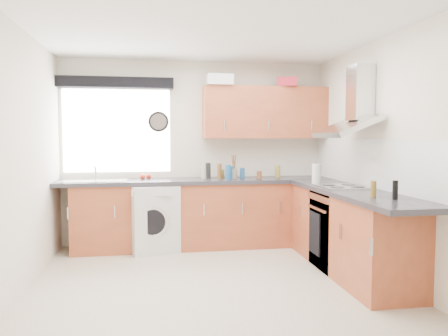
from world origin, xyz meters
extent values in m
plane|color=beige|center=(0.00, 0.00, 0.00)|extent=(3.60, 3.60, 0.00)
cube|color=white|center=(0.00, 0.00, 2.50)|extent=(3.60, 3.60, 0.02)
cube|color=silver|center=(0.00, 1.80, 1.25)|extent=(3.60, 0.02, 2.50)
cube|color=silver|center=(0.00, -1.80, 1.25)|extent=(3.60, 0.02, 2.50)
cube|color=silver|center=(-1.80, 0.00, 1.25)|extent=(0.02, 3.60, 2.50)
cube|color=silver|center=(1.80, 0.00, 1.25)|extent=(0.02, 3.60, 2.50)
cube|color=silver|center=(-1.05, 1.79, 1.55)|extent=(1.40, 0.02, 1.10)
cube|color=black|center=(-1.05, 1.70, 2.18)|extent=(1.50, 0.18, 0.14)
cube|color=white|center=(1.79, 0.30, 1.18)|extent=(0.01, 3.00, 0.54)
cube|color=brown|center=(-0.10, 1.51, 0.43)|extent=(3.00, 0.58, 0.86)
cube|color=brown|center=(1.50, 1.50, 0.43)|extent=(0.60, 0.60, 0.86)
cube|color=brown|center=(1.51, 0.15, 0.43)|extent=(0.58, 2.10, 0.86)
cube|color=#252429|center=(0.00, 1.50, 0.89)|extent=(3.60, 0.62, 0.05)
cube|color=#252429|center=(1.50, 0.00, 0.89)|extent=(0.62, 2.42, 0.05)
cube|color=black|center=(1.50, 0.30, 0.42)|extent=(0.56, 0.58, 0.85)
cube|color=silver|center=(1.50, 0.30, 0.92)|extent=(0.52, 0.52, 0.01)
cube|color=brown|center=(0.95, 1.62, 1.80)|extent=(1.70, 0.35, 0.70)
cube|color=silver|center=(-0.59, 1.40, 0.43)|extent=(0.70, 0.69, 0.85)
cylinder|color=black|center=(-0.50, 1.76, 1.68)|extent=(0.28, 0.04, 0.28)
cube|color=silver|center=(0.30, 1.52, 2.22)|extent=(0.34, 0.25, 0.14)
cube|color=maroon|center=(1.23, 1.52, 2.21)|extent=(0.32, 0.29, 0.12)
cylinder|color=gray|center=(0.50, 1.53, 0.97)|extent=(0.10, 0.10, 0.13)
cylinder|color=silver|center=(1.35, 0.71, 1.03)|extent=(0.12, 0.12, 0.24)
cylinder|color=navy|center=(0.62, 1.55, 0.98)|extent=(0.07, 0.07, 0.14)
cylinder|color=olive|center=(0.40, 1.51, 0.97)|extent=(0.05, 0.05, 0.13)
cylinder|color=#AA9D91|center=(0.09, 1.58, 0.99)|extent=(0.07, 0.07, 0.17)
cylinder|color=navy|center=(0.40, 1.39, 1.01)|extent=(0.07, 0.07, 0.19)
cylinder|color=brown|center=(0.83, 1.45, 0.96)|extent=(0.07, 0.07, 0.10)
cylinder|color=olive|center=(1.13, 1.60, 0.99)|extent=(0.07, 0.07, 0.16)
cylinder|color=olive|center=(0.34, 1.57, 0.97)|extent=(0.06, 0.06, 0.11)
cylinder|color=brown|center=(0.30, 1.50, 1.01)|extent=(0.06, 0.06, 0.20)
cylinder|color=black|center=(0.15, 1.60, 1.01)|extent=(0.07, 0.07, 0.21)
cylinder|color=navy|center=(0.46, 1.53, 0.99)|extent=(0.07, 0.07, 0.16)
cylinder|color=black|center=(1.54, -0.68, 0.99)|extent=(0.05, 0.05, 0.17)
cylinder|color=brown|center=(1.43, -0.50, 0.99)|extent=(0.05, 0.05, 0.15)
camera|label=1|loc=(-0.58, -4.24, 1.46)|focal=35.00mm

